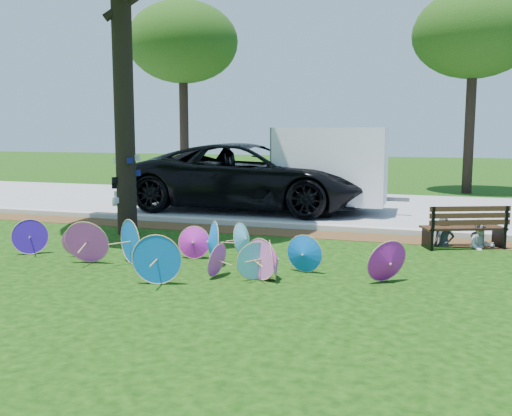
# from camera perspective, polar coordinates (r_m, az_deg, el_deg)

# --- Properties ---
(ground) EXTENTS (90.00, 90.00, 0.00)m
(ground) POSITION_cam_1_polar(r_m,az_deg,el_deg) (9.04, -7.07, -7.15)
(ground) COLOR black
(ground) RESTS_ON ground
(mulch_strip) EXTENTS (90.00, 1.00, 0.01)m
(mulch_strip) POSITION_cam_1_polar(r_m,az_deg,el_deg) (13.15, 1.37, -2.39)
(mulch_strip) COLOR #472D16
(mulch_strip) RESTS_ON ground
(curb) EXTENTS (90.00, 0.30, 0.12)m
(curb) POSITION_cam_1_polar(r_m,az_deg,el_deg) (13.80, 2.22, -1.68)
(curb) COLOR #B7B5AD
(curb) RESTS_ON ground
(street) EXTENTS (90.00, 8.00, 0.01)m
(street) POSITION_cam_1_polar(r_m,az_deg,el_deg) (17.79, 5.94, 0.23)
(street) COLOR gray
(street) RESTS_ON ground
(parasol_pile) EXTENTS (7.31, 2.70, 0.81)m
(parasol_pile) POSITION_cam_1_polar(r_m,az_deg,el_deg) (9.68, -6.67, -4.02)
(parasol_pile) COLOR #F26DD5
(parasol_pile) RESTS_ON ground
(black_van) EXTENTS (7.09, 3.40, 1.95)m
(black_van) POSITION_cam_1_polar(r_m,az_deg,el_deg) (16.71, -0.59, 3.12)
(black_van) COLOR black
(black_van) RESTS_ON ground
(cargo_trailer) EXTENTS (3.08, 2.02, 2.70)m
(cargo_trailer) POSITION_cam_1_polar(r_m,az_deg,el_deg) (16.17, 7.55, 4.24)
(cargo_trailer) COLOR white
(cargo_trailer) RESTS_ON ground
(park_bench) EXTENTS (1.76, 1.21, 0.86)m
(park_bench) POSITION_cam_1_polar(r_m,az_deg,el_deg) (12.05, 19.99, -1.74)
(park_bench) COLOR black
(park_bench) RESTS_ON ground
(person_left) EXTENTS (0.47, 0.36, 1.14)m
(person_left) POSITION_cam_1_polar(r_m,az_deg,el_deg) (12.07, 18.35, -0.98)
(person_left) COLOR #353D49
(person_left) RESTS_ON ground
(person_right) EXTENTS (0.67, 0.60, 1.14)m
(person_right) POSITION_cam_1_polar(r_m,az_deg,el_deg) (12.09, 21.67, -1.10)
(person_right) COLOR silver
(person_right) RESTS_ON ground
(bg_trees) EXTENTS (23.82, 6.57, 7.40)m
(bg_trees) POSITION_cam_1_polar(r_m,az_deg,el_deg) (22.63, 18.95, 16.09)
(bg_trees) COLOR black
(bg_trees) RESTS_ON ground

